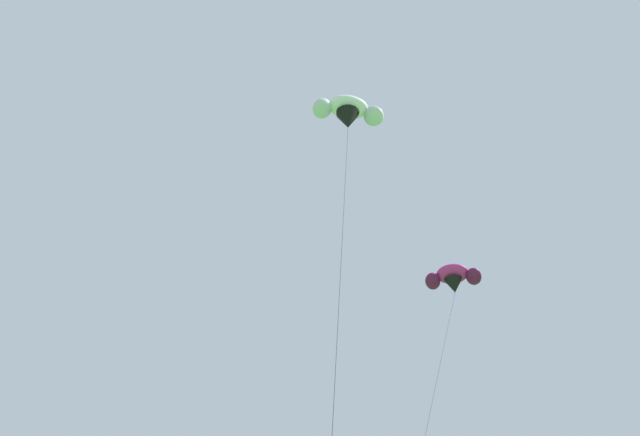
# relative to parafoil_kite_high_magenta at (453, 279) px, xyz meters

# --- Properties ---
(parafoil_kite_high_magenta) EXTENTS (3.62, 13.97, 20.11)m
(parafoil_kite_high_magenta) POSITION_rel_parafoil_kite_high_magenta_xyz_m (0.00, 0.00, 0.00)
(parafoil_kite_high_magenta) COLOR #D12893
(parafoil_kite_mid_white) EXTENTS (4.16, 9.72, 23.14)m
(parafoil_kite_mid_white) POSITION_rel_parafoil_kite_high_magenta_xyz_m (-1.20, -12.84, 2.99)
(parafoil_kite_mid_white) COLOR white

